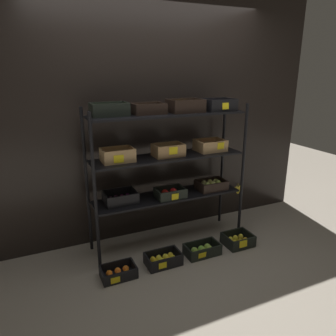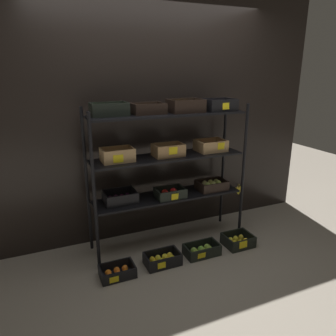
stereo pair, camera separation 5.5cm
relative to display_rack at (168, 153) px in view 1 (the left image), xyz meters
The scene contains 7 objects.
ground_plane 1.02m from the display_rack, 157.47° to the right, with size 10.00×10.00×0.00m, color gray.
storefront_wall 0.55m from the display_rack, 90.97° to the left, with size 4.01×0.12×2.80m, color black.
display_rack is the anchor object (origin of this frame).
crate_ground_tangerine 1.26m from the display_rack, 150.36° to the right, with size 0.32×0.22×0.11m.
crate_ground_lemon 1.07m from the display_rack, 121.14° to the right, with size 0.35×0.22×0.12m.
crate_ground_apple_green 1.07m from the display_rack, 60.85° to the right, with size 0.36×0.21×0.12m.
crate_ground_right_lemon 1.24m from the display_rack, 29.44° to the right, with size 0.30×0.26×0.12m.
Camera 1 is at (-1.30, -2.87, 1.84)m, focal length 34.00 mm.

